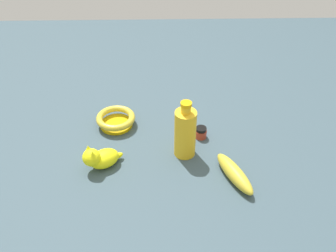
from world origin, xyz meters
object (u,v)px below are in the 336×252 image
at_px(bowl, 116,119).
at_px(nail_polish_jar, 201,133).
at_px(banana, 235,174).
at_px(bottle_tall, 185,133).
at_px(cat_figurine, 100,158).

bearing_deg(bowl, nail_polish_jar, -104.37).
bearing_deg(banana, bottle_tall, -153.33).
height_order(bottle_tall, nail_polish_jar, bottle_tall).
bearing_deg(nail_polish_jar, banana, -156.97).
bearing_deg(nail_polish_jar, bowl, 75.63).
xyz_separation_m(bowl, nail_polish_jar, (-0.08, -0.30, -0.01)).
bearing_deg(bottle_tall, cat_figurine, 102.22).
relative_size(bottle_tall, nail_polish_jar, 5.07).
distance_m(bottle_tall, cat_figurine, 0.28).
distance_m(nail_polish_jar, banana, 0.21).
height_order(bowl, cat_figurine, cat_figurine).
relative_size(bowl, cat_figurine, 1.13).
bearing_deg(nail_polish_jar, cat_figurine, 112.37).
xyz_separation_m(bottle_tall, nail_polish_jar, (0.08, -0.06, -0.07)).
height_order(bottle_tall, cat_figurine, bottle_tall).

